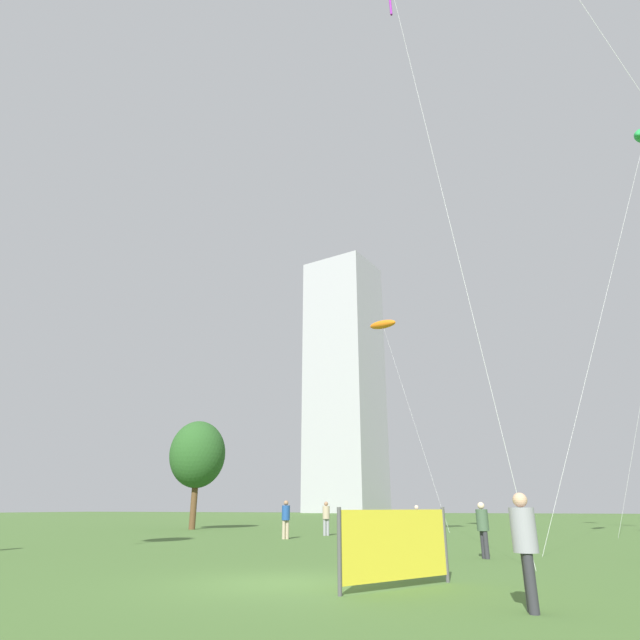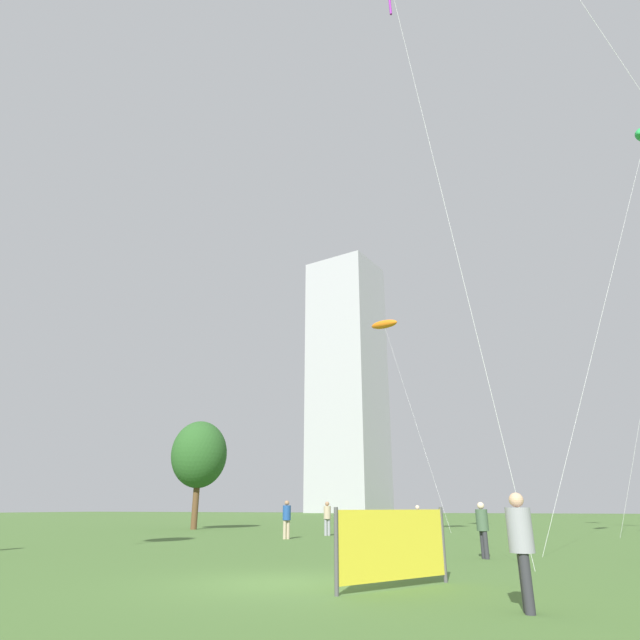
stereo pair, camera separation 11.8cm
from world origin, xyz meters
name	(u,v)px [view 2 (the right image)]	position (x,y,z in m)	size (l,w,h in m)	color
ground	(284,584)	(0.00, 0.00, 0.00)	(280.00, 280.00, 0.00)	#476B30
person_standing_1	(483,526)	(3.44, 7.29, 0.96)	(0.37, 0.37, 1.66)	#2D2D33
person_standing_2	(418,520)	(-0.53, 16.63, 0.93)	(0.36, 0.36, 1.60)	#1E478C
person_standing_3	(287,517)	(-6.80, 14.59, 1.06)	(0.41, 0.41, 1.83)	tan
person_standing_5	(327,516)	(-6.08, 18.47, 1.04)	(0.40, 0.40, 1.81)	gray
person_standing_6	(521,542)	(4.86, -1.59, 1.00)	(0.39, 0.39, 1.74)	#2D2D33
kite_flying_2	(384,325)	(-5.12, 29.57, 16.02)	(6.51, 6.24, 16.61)	silver
park_tree_1	(199,455)	(-18.10, 23.01, 5.22)	(4.10, 4.10, 7.69)	brown
distant_highrise_1	(347,381)	(-43.34, 132.66, 36.84)	(18.86, 17.06, 73.67)	#A8A8AD
event_banner	(394,545)	(2.37, 0.16, 0.80)	(1.62, 2.64, 1.51)	#4C4C4C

